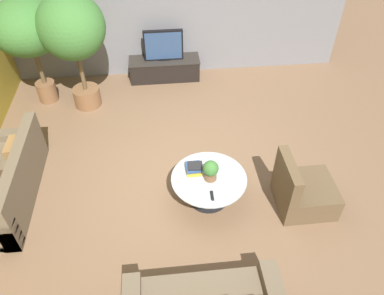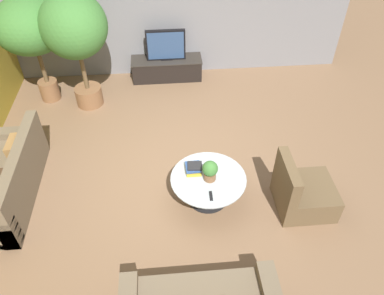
{
  "view_description": "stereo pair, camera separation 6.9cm",
  "coord_description": "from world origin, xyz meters",
  "views": [
    {
      "loc": [
        -0.25,
        -4.11,
        4.4
      ],
      "look_at": [
        0.19,
        0.05,
        0.55
      ],
      "focal_mm": 35.0,
      "sensor_mm": 36.0,
      "label": 1
    },
    {
      "loc": [
        -0.18,
        -4.12,
        4.4
      ],
      "look_at": [
        0.19,
        0.05,
        0.55
      ],
      "focal_mm": 35.0,
      "sensor_mm": 36.0,
      "label": 2
    }
  ],
  "objects": [
    {
      "name": "potted_plant_tabletop",
      "position": [
        0.39,
        -0.51,
        0.61
      ],
      "size": [
        0.22,
        0.22,
        0.32
      ],
      "color": "brown",
      "rests_on": "coffee_table"
    },
    {
      "name": "ground_plane",
      "position": [
        0.0,
        0.0,
        0.0
      ],
      "size": [
        24.0,
        24.0,
        0.0
      ],
      "primitive_type": "plane",
      "color": "brown"
    },
    {
      "name": "media_console",
      "position": [
        -0.1,
        2.94,
        0.24
      ],
      "size": [
        1.48,
        0.5,
        0.45
      ],
      "color": "black",
      "rests_on": "ground"
    },
    {
      "name": "potted_palm_corner",
      "position": [
        -1.66,
        2.13,
        1.53
      ],
      "size": [
        1.16,
        1.16,
        2.19
      ],
      "color": "brown",
      "rests_on": "ground"
    },
    {
      "name": "armchair_wicker",
      "position": [
        1.71,
        -0.75,
        0.27
      ],
      "size": [
        0.8,
        0.76,
        0.86
      ],
      "rotation": [
        0.0,
        0.0,
        1.57
      ],
      "color": "brown",
      "rests_on": "ground"
    },
    {
      "name": "book_stack",
      "position": [
        0.18,
        -0.33,
        0.5
      ],
      "size": [
        0.25,
        0.26,
        0.12
      ],
      "color": "gold",
      "rests_on": "coffee_table"
    },
    {
      "name": "remote_black",
      "position": [
        0.37,
        -0.84,
        0.45
      ],
      "size": [
        0.04,
        0.16,
        0.02
      ],
      "primitive_type": "cube",
      "rotation": [
        0.0,
        0.0,
        -0.02
      ],
      "color": "black",
      "rests_on": "coffee_table"
    },
    {
      "name": "coffee_table",
      "position": [
        0.38,
        -0.5,
        0.31
      ],
      "size": [
        1.09,
        1.09,
        0.44
      ],
      "color": "black",
      "rests_on": "ground"
    },
    {
      "name": "potted_palm_tall",
      "position": [
        -2.46,
        2.38,
        1.5
      ],
      "size": [
        1.27,
        1.27,
        2.04
      ],
      "color": "brown",
      "rests_on": "ground"
    },
    {
      "name": "back_wall_stone",
      "position": [
        0.0,
        3.26,
        1.5
      ],
      "size": [
        7.4,
        0.12,
        3.0
      ],
      "primitive_type": "cube",
      "color": "slate",
      "rests_on": "ground"
    },
    {
      "name": "television",
      "position": [
        -0.1,
        2.94,
        0.77
      ],
      "size": [
        0.8,
        0.13,
        0.64
      ],
      "color": "black",
      "rests_on": "media_console"
    },
    {
      "name": "couch_by_wall",
      "position": [
        -2.58,
        -0.17,
        0.29
      ],
      "size": [
        0.84,
        1.99,
        0.84
      ],
      "rotation": [
        0.0,
        0.0,
        -1.57
      ],
      "color": "brown",
      "rests_on": "ground"
    }
  ]
}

